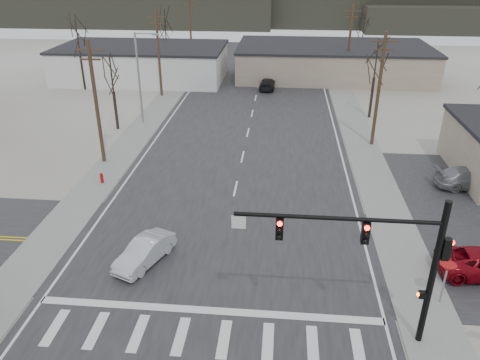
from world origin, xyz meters
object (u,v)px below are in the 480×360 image
object	(u,v)px
sedan_crossing	(145,252)
car_far_a	(268,84)
car_parked_silver	(471,178)
car_far_b	(270,55)
traffic_signal_mast	(390,253)
fire_hydrant	(102,178)

from	to	relation	value
sedan_crossing	car_far_a	world-z (taller)	sedan_crossing
car_parked_silver	car_far_a	bearing A→B (deg)	25.15
car_far_b	traffic_signal_mast	bearing A→B (deg)	-79.76
traffic_signal_mast	sedan_crossing	bearing A→B (deg)	158.99
fire_hydrant	car_far_a	bearing A→B (deg)	67.89
traffic_signal_mast	fire_hydrant	bearing A→B (deg)	141.87
sedan_crossing	traffic_signal_mast	bearing A→B (deg)	1.28
car_far_b	car_parked_silver	bearing A→B (deg)	-66.04
fire_hydrant	car_far_b	size ratio (longest dim) A/B	0.21
fire_hydrant	car_far_b	distance (m)	47.66
car_far_a	car_far_b	size ratio (longest dim) A/B	1.12
car_far_a	car_far_b	world-z (taller)	car_far_b
sedan_crossing	car_far_b	xyz separation A→B (m)	(5.11, 55.91, 0.01)
fire_hydrant	car_parked_silver	distance (m)	27.64
car_far_b	car_far_a	bearing A→B (deg)	-85.33
traffic_signal_mast	fire_hydrant	size ratio (longest dim) A/B	10.29
traffic_signal_mast	fire_hydrant	xyz separation A→B (m)	(-18.09, 14.20, -4.22)
sedan_crossing	car_far_b	world-z (taller)	car_far_b
car_parked_silver	car_far_b	bearing A→B (deg)	13.97
traffic_signal_mast	car_far_b	xyz separation A→B (m)	(-6.94, 60.54, -3.92)
car_parked_silver	sedan_crossing	bearing A→B (deg)	111.62
car_far_a	car_parked_silver	world-z (taller)	car_parked_silver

